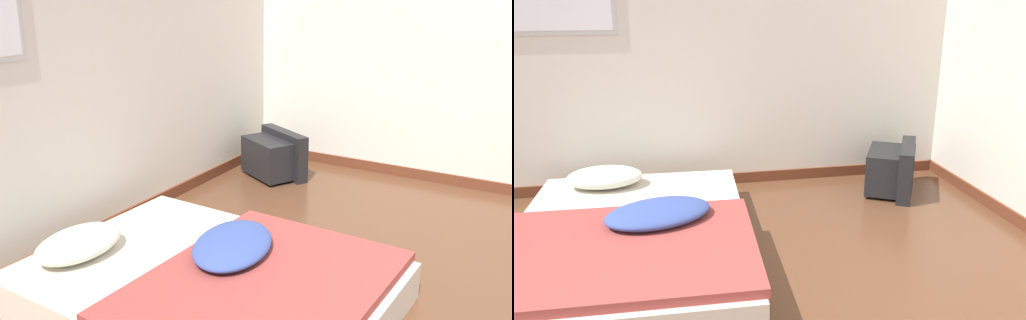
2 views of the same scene
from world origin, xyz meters
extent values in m
cube|color=silver|center=(0.00, 2.54, 1.30)|extent=(7.33, 0.06, 2.60)
cube|color=brown|center=(0.00, 2.50, 0.04)|extent=(7.33, 0.02, 0.09)
cube|color=beige|center=(-0.07, 1.38, 0.10)|extent=(1.41, 1.86, 0.20)
ellipsoid|color=silver|center=(-0.29, 2.08, 0.27)|extent=(0.53, 0.36, 0.14)
cube|color=#993D38|center=(-0.08, 1.04, 0.23)|extent=(1.41, 1.10, 0.05)
ellipsoid|color=#384C93|center=(0.10, 1.33, 0.29)|extent=(0.69, 0.55, 0.11)
cube|color=black|center=(1.83, 2.11, 0.18)|extent=(0.44, 0.53, 0.32)
cube|color=black|center=(1.98, 2.03, 0.20)|extent=(0.36, 0.56, 0.39)
cube|color=#283342|center=(2.03, 2.00, 0.21)|extent=(0.23, 0.42, 0.28)
camera|label=1|loc=(-2.20, -0.18, 1.65)|focal=40.00mm
camera|label=2|loc=(0.21, -1.38, 1.47)|focal=35.00mm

